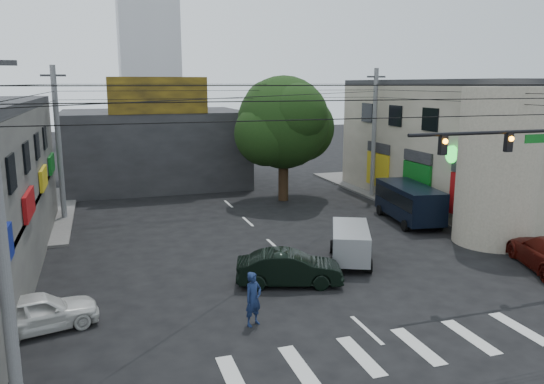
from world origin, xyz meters
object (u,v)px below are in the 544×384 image
utility_pole_far_left (59,144)px  navy_van (409,204)px  traffic_gantry (523,168)px  white_compact (37,312)px  street_tree (284,123)px  utility_pole_far_right (374,134)px  dark_sedan (289,268)px  traffic_officer (253,299)px  utility_pole_near_left (1,239)px  silver_minivan (350,245)px

utility_pole_far_left → navy_van: (19.63, -7.03, -3.49)m
traffic_gantry → white_compact: (-18.32, 1.36, -4.16)m
traffic_gantry → street_tree: bearing=102.0°
utility_pole_far_right → dark_sedan: (-11.58, -14.32, -3.89)m
dark_sedan → navy_van: size_ratio=0.79×
dark_sedan → traffic_officer: 3.95m
utility_pole_near_left → silver_minivan: bearing=31.3°
street_tree → utility_pole_far_left: 14.56m
street_tree → utility_pole_far_right: 6.63m
utility_pole_near_left → dark_sedan: bearing=33.3°
white_compact → navy_van: bearing=-80.0°
traffic_gantry → utility_pole_far_left: bearing=137.1°
traffic_gantry → white_compact: 18.84m
street_tree → white_compact: 22.59m
utility_pole_far_left → white_compact: bearing=-90.0°
utility_pole_far_right → white_compact: utility_pole_far_right is taller
traffic_gantry → silver_minivan: traffic_gantry is taller
street_tree → traffic_gantry: 18.42m
street_tree → traffic_officer: bearing=-112.2°
utility_pole_far_left → traffic_officer: utility_pole_far_left is taller
street_tree → white_compact: bearing=-131.1°
utility_pole_far_right → traffic_gantry: bearing=-98.9°
traffic_gantry → traffic_officer: bearing=-177.9°
navy_van → utility_pole_near_left: bearing=132.3°
utility_pole_near_left → dark_sedan: size_ratio=2.01×
white_compact → traffic_officer: traffic_officer is taller
utility_pole_near_left → silver_minivan: utility_pole_near_left is taller
utility_pole_far_right → navy_van: utility_pole_far_right is taller
traffic_gantry → utility_pole_far_right: bearing=81.1°
traffic_officer → dark_sedan: bearing=24.3°
utility_pole_near_left → navy_van: (19.63, 13.47, -3.49)m
silver_minivan → traffic_officer: 7.76m
street_tree → utility_pole_far_left: size_ratio=0.95×
silver_minivan → navy_van: (6.59, 5.54, 0.28)m
utility_pole_near_left → white_compact: size_ratio=2.20×
silver_minivan → dark_sedan: bearing=140.1°
dark_sedan → utility_pole_near_left: bearing=140.0°
dark_sedan → traffic_officer: traffic_officer is taller
street_tree → silver_minivan: (-1.46, -13.58, -4.64)m
traffic_officer → silver_minivan: bearing=11.1°
dark_sedan → silver_minivan: silver_minivan is taller
utility_pole_near_left → traffic_officer: (6.99, 3.08, -3.65)m
dark_sedan → white_compact: (-9.42, -1.32, -0.05)m
traffic_officer → utility_pole_near_left: bearing=176.1°
utility_pole_far_left → dark_sedan: bearing=-56.7°
traffic_gantry → dark_sedan: traffic_gantry is taller
dark_sedan → white_compact: dark_sedan is taller
traffic_gantry → traffic_officer: traffic_gantry is taller
street_tree → navy_van: bearing=-57.4°
utility_pole_near_left → white_compact: utility_pole_near_left is taller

